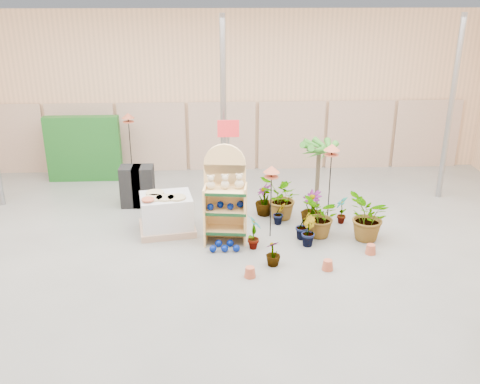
% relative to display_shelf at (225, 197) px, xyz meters
% --- Properties ---
extents(room, '(15.20, 12.10, 4.70)m').
position_rel_display_shelf_xyz_m(room, '(0.02, -0.42, 1.26)').
color(room, '#5F5F5A').
rests_on(room, ground).
extents(display_shelf, '(0.93, 0.65, 2.08)m').
position_rel_display_shelf_xyz_m(display_shelf, '(0.00, 0.00, 0.00)').
color(display_shelf, '#E5B874').
rests_on(display_shelf, ground).
extents(teddy_bears, '(0.76, 0.19, 0.32)m').
position_rel_display_shelf_xyz_m(teddy_bears, '(0.02, -0.10, 0.37)').
color(teddy_bears, '#C7B594').
rests_on(teddy_bears, display_shelf).
extents(gazing_balls_shelf, '(0.76, 0.26, 0.15)m').
position_rel_display_shelf_xyz_m(gazing_balls_shelf, '(0.00, -0.12, -0.13)').
color(gazing_balls_shelf, navy).
rests_on(gazing_balls_shelf, display_shelf).
extents(gazing_balls_floor, '(0.63, 0.39, 0.15)m').
position_rel_display_shelf_xyz_m(gazing_balls_floor, '(-0.03, -0.52, -0.88)').
color(gazing_balls_floor, navy).
rests_on(gazing_balls_floor, ground).
extents(pallet_stack, '(1.34, 1.18, 0.88)m').
position_rel_display_shelf_xyz_m(pallet_stack, '(-1.28, 0.42, -0.53)').
color(pallet_stack, '#9A7B66').
rests_on(pallet_stack, ground).
extents(charcoal_planters, '(0.80, 0.50, 1.00)m').
position_rel_display_shelf_xyz_m(charcoal_planters, '(-2.10, 1.96, -0.45)').
color(charcoal_planters, black).
rests_on(charcoal_planters, ground).
extents(trellis_stock, '(2.00, 0.30, 1.80)m').
position_rel_display_shelf_xyz_m(trellis_stock, '(-3.78, 3.87, -0.05)').
color(trellis_stock, '#164F17').
rests_on(trellis_stock, ground).
extents(offer_sign, '(0.50, 0.08, 2.20)m').
position_rel_display_shelf_xyz_m(offer_sign, '(0.12, 1.65, 0.62)').
color(offer_sign, gray).
rests_on(offer_sign, ground).
extents(bird_table_front, '(0.34, 0.34, 1.60)m').
position_rel_display_shelf_xyz_m(bird_table_front, '(0.97, 0.08, 0.53)').
color(bird_table_front, black).
rests_on(bird_table_front, ground).
extents(bird_table_right, '(0.34, 0.34, 1.97)m').
position_rel_display_shelf_xyz_m(bird_table_right, '(2.27, 0.36, 0.88)').
color(bird_table_right, black).
rests_on(bird_table_right, ground).
extents(bird_table_back, '(0.34, 0.34, 1.94)m').
position_rel_display_shelf_xyz_m(bird_table_back, '(-2.47, 3.62, 0.85)').
color(bird_table_back, black).
rests_on(bird_table_back, ground).
extents(palm, '(0.70, 0.70, 1.78)m').
position_rel_display_shelf_xyz_m(palm, '(2.25, 1.61, 0.57)').
color(palm, '#453A28').
rests_on(palm, ground).
extents(potted_plant_0, '(0.29, 0.41, 0.77)m').
position_rel_display_shelf_xyz_m(potted_plant_0, '(0.57, -0.50, -0.57)').
color(potted_plant_0, '#2D711F').
rests_on(potted_plant_0, ground).
extents(potted_plant_1, '(0.43, 0.41, 0.61)m').
position_rel_display_shelf_xyz_m(potted_plant_1, '(1.65, -0.08, -0.64)').
color(potted_plant_1, '#2D711F').
rests_on(potted_plant_1, ground).
extents(potted_plant_2, '(0.80, 0.90, 0.96)m').
position_rel_display_shelf_xyz_m(potted_plant_2, '(2.04, -0.01, -0.47)').
color(potted_plant_2, '#2D711F').
rests_on(potted_plant_2, ground).
extents(potted_plant_3, '(0.66, 0.66, 0.86)m').
position_rel_display_shelf_xyz_m(potted_plant_3, '(1.93, 0.50, -0.52)').
color(potted_plant_3, '#2D711F').
rests_on(potted_plant_3, ground).
extents(potted_plant_4, '(0.30, 0.38, 0.65)m').
position_rel_display_shelf_xyz_m(potted_plant_4, '(2.65, 0.68, -0.63)').
color(potted_plant_4, '#2D711F').
rests_on(potted_plant_4, ground).
extents(potted_plant_5, '(0.34, 0.30, 0.52)m').
position_rel_display_shelf_xyz_m(potted_plant_5, '(1.24, 0.69, -0.69)').
color(potted_plant_5, '#2D711F').
rests_on(potted_plant_5, ground).
extents(potted_plant_6, '(1.20, 1.17, 1.01)m').
position_rel_display_shelf_xyz_m(potted_plant_6, '(1.30, 0.98, -0.44)').
color(potted_plant_6, '#2D711F').
rests_on(potted_plant_6, ground).
extents(potted_plant_7, '(0.40, 0.40, 0.52)m').
position_rel_display_shelf_xyz_m(potted_plant_7, '(0.89, -1.21, -0.69)').
color(potted_plant_7, '#2D711F').
rests_on(potted_plant_7, ground).
extents(potted_plant_9, '(0.30, 0.36, 0.64)m').
position_rel_display_shelf_xyz_m(potted_plant_9, '(1.70, -0.38, -0.63)').
color(potted_plant_9, '#2D711F').
rests_on(potted_plant_9, ground).
extents(potted_plant_10, '(1.04, 1.13, 1.07)m').
position_rel_display_shelf_xyz_m(potted_plant_10, '(3.01, -0.22, -0.42)').
color(potted_plant_10, '#2D711F').
rests_on(potted_plant_10, ground).
extents(potted_plant_11, '(0.50, 0.50, 0.76)m').
position_rel_display_shelf_xyz_m(potted_plant_11, '(0.94, 1.23, -0.57)').
color(potted_plant_11, '#2D711F').
rests_on(potted_plant_11, ground).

